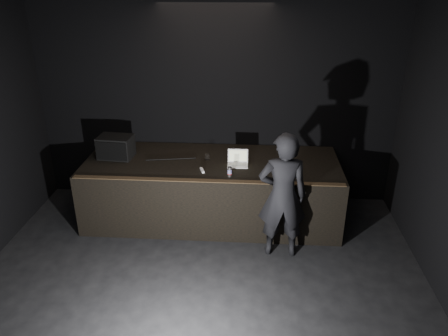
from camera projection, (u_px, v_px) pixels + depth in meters
name	position (u px, v px, depth m)	size (l,w,h in m)	color
room_walls	(182.00, 178.00, 3.97)	(6.10, 7.10, 3.52)	black
stage_riser	(212.00, 189.00, 7.08)	(4.00, 1.50, 1.00)	black
riser_lip	(207.00, 181.00, 6.23)	(3.92, 0.10, 0.01)	brown
stage_monitor	(116.00, 147.00, 6.95)	(0.56, 0.43, 0.35)	black
cable	(171.00, 159.00, 6.93)	(0.02, 0.02, 0.79)	black
laptop	(238.00, 161.00, 6.75)	(0.32, 0.29, 0.21)	white
beer_can	(230.00, 172.00, 6.34)	(0.06, 0.06, 0.15)	silver
plastic_cup	(207.00, 157.00, 6.91)	(0.08, 0.08, 0.10)	white
wii_remote	(202.00, 170.00, 6.53)	(0.04, 0.16, 0.03)	white
person	(282.00, 196.00, 5.98)	(0.67, 0.44, 1.85)	black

